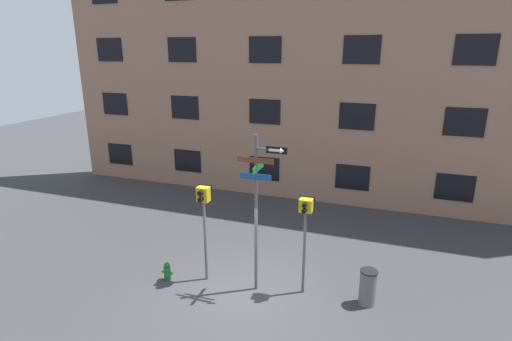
{
  "coord_description": "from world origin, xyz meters",
  "views": [
    {
      "loc": [
        3.54,
        -9.0,
        6.58
      ],
      "look_at": [
        0.2,
        0.42,
        3.55
      ],
      "focal_mm": 28.0,
      "sensor_mm": 36.0,
      "label": 1
    }
  ],
  "objects_px": {
    "pedestrian_signal_right": "(305,219)",
    "trash_bin": "(368,287)",
    "pedestrian_signal_left": "(204,207)",
    "fire_hydrant": "(167,271)",
    "street_sign_pole": "(258,201)"
  },
  "relations": [
    {
      "from": "pedestrian_signal_right",
      "to": "fire_hydrant",
      "type": "relative_size",
      "value": 4.92
    },
    {
      "from": "street_sign_pole",
      "to": "pedestrian_signal_left",
      "type": "distance_m",
      "value": 1.67
    },
    {
      "from": "fire_hydrant",
      "to": "trash_bin",
      "type": "bearing_deg",
      "value": 7.64
    },
    {
      "from": "street_sign_pole",
      "to": "fire_hydrant",
      "type": "relative_size",
      "value": 7.8
    },
    {
      "from": "pedestrian_signal_left",
      "to": "pedestrian_signal_right",
      "type": "bearing_deg",
      "value": 5.99
    },
    {
      "from": "pedestrian_signal_right",
      "to": "fire_hydrant",
      "type": "bearing_deg",
      "value": -169.62
    },
    {
      "from": "pedestrian_signal_left",
      "to": "fire_hydrant",
      "type": "relative_size",
      "value": 5.09
    },
    {
      "from": "pedestrian_signal_left",
      "to": "pedestrian_signal_right",
      "type": "xyz_separation_m",
      "value": [
        2.86,
        0.3,
        -0.09
      ]
    },
    {
      "from": "fire_hydrant",
      "to": "trash_bin",
      "type": "height_order",
      "value": "trash_bin"
    },
    {
      "from": "street_sign_pole",
      "to": "pedestrian_signal_left",
      "type": "height_order",
      "value": "street_sign_pole"
    },
    {
      "from": "street_sign_pole",
      "to": "trash_bin",
      "type": "relative_size",
      "value": 4.46
    },
    {
      "from": "pedestrian_signal_left",
      "to": "trash_bin",
      "type": "height_order",
      "value": "pedestrian_signal_left"
    },
    {
      "from": "pedestrian_signal_left",
      "to": "trash_bin",
      "type": "xyz_separation_m",
      "value": [
        4.61,
        0.34,
        -1.82
      ]
    },
    {
      "from": "pedestrian_signal_right",
      "to": "trash_bin",
      "type": "distance_m",
      "value": 2.46
    },
    {
      "from": "pedestrian_signal_left",
      "to": "pedestrian_signal_right",
      "type": "height_order",
      "value": "pedestrian_signal_left"
    }
  ]
}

